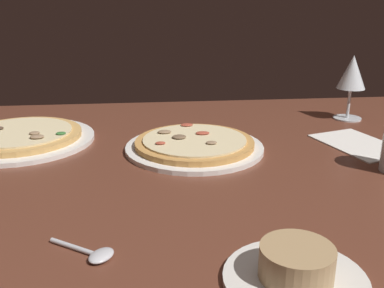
% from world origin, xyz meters
% --- Properties ---
extents(dining_table, '(1.50, 1.10, 0.04)m').
position_xyz_m(dining_table, '(0.00, 0.00, 0.02)').
color(dining_table, brown).
rests_on(dining_table, ground).
extents(pizza_main, '(0.30, 0.30, 0.03)m').
position_xyz_m(pizza_main, '(-0.02, -0.09, 0.05)').
color(pizza_main, white).
rests_on(pizza_main, dining_table).
extents(pizza_side, '(0.34, 0.34, 0.03)m').
position_xyz_m(pizza_side, '(0.38, -0.19, 0.05)').
color(pizza_side, white).
rests_on(pizza_side, dining_table).
extents(ramekin_on_saucer, '(0.17, 0.17, 0.05)m').
position_xyz_m(ramekin_on_saucer, '(-0.09, 0.39, 0.06)').
color(ramekin_on_saucer, silver).
rests_on(ramekin_on_saucer, dining_table).
extents(wine_glass_far, '(0.08, 0.08, 0.17)m').
position_xyz_m(wine_glass_far, '(-0.46, -0.30, 0.16)').
color(wine_glass_far, silver).
rests_on(wine_glass_far, dining_table).
extents(paper_menu, '(0.19, 0.23, 0.00)m').
position_xyz_m(paper_menu, '(-0.40, -0.09, 0.04)').
color(paper_menu, white).
rests_on(paper_menu, dining_table).
extents(spoon, '(0.10, 0.08, 0.01)m').
position_xyz_m(spoon, '(0.16, 0.31, 0.04)').
color(spoon, silver).
rests_on(spoon, dining_table).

